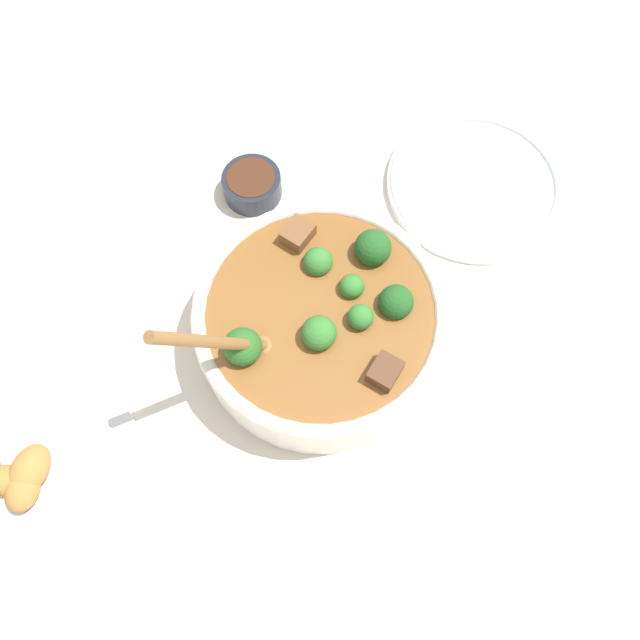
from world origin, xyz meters
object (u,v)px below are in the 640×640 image
(empty_plate, at_px, (476,184))
(food_plate, at_px, (16,478))
(stew_bowl, at_px, (320,321))
(condiment_bowl, at_px, (252,184))

(empty_plate, relative_size, food_plate, 0.90)
(stew_bowl, height_order, empty_plate, stew_bowl)
(condiment_bowl, height_order, empty_plate, condiment_bowl)
(empty_plate, bearing_deg, food_plate, -69.74)
(stew_bowl, bearing_deg, food_plate, -78.33)
(condiment_bowl, bearing_deg, food_plate, -47.88)
(stew_bowl, distance_m, condiment_bowl, 0.23)
(stew_bowl, xyz_separation_m, condiment_bowl, (-0.22, -0.03, -0.03))
(stew_bowl, height_order, food_plate, stew_bowl)
(stew_bowl, relative_size, food_plate, 1.17)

